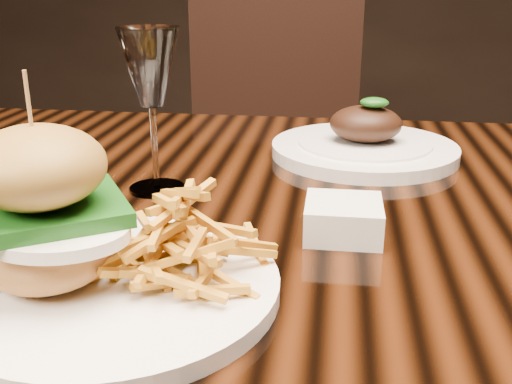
# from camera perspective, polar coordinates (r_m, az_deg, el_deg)

# --- Properties ---
(dining_table) EXTENTS (1.60, 0.90, 0.75)m
(dining_table) POSITION_cam_1_polar(r_m,az_deg,el_deg) (0.72, 3.43, -6.99)
(dining_table) COLOR black
(dining_table) RESTS_ON ground
(burger_plate) EXTENTS (0.27, 0.27, 0.19)m
(burger_plate) POSITION_cam_1_polar(r_m,az_deg,el_deg) (0.49, -13.82, -4.36)
(burger_plate) COLOR white
(burger_plate) RESTS_ON dining_table
(ramekin) EXTENTS (0.10, 0.10, 0.04)m
(ramekin) POSITION_cam_1_polar(r_m,az_deg,el_deg) (0.61, 8.31, -2.53)
(ramekin) COLOR white
(ramekin) RESTS_ON dining_table
(wine_glass) EXTENTS (0.07, 0.07, 0.19)m
(wine_glass) POSITION_cam_1_polar(r_m,az_deg,el_deg) (0.71, -10.04, 11.10)
(wine_glass) COLOR white
(wine_glass) RESTS_ON dining_table
(far_dish) EXTENTS (0.27, 0.27, 0.09)m
(far_dish) POSITION_cam_1_polar(r_m,az_deg,el_deg) (0.88, 10.29, 4.47)
(far_dish) COLOR white
(far_dish) RESTS_ON dining_table
(chair_far) EXTENTS (0.52, 0.52, 0.95)m
(chair_far) POSITION_cam_1_polar(r_m,az_deg,el_deg) (1.60, 1.91, 3.35)
(chair_far) COLOR black
(chair_far) RESTS_ON ground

